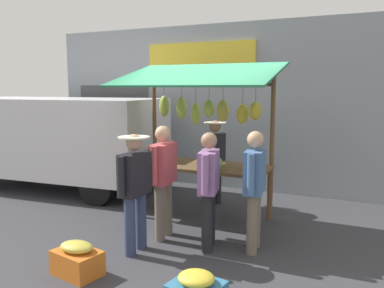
{
  "coord_description": "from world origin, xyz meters",
  "views": [
    {
      "loc": [
        -2.51,
        5.74,
        2.11
      ],
      "look_at": [
        0.0,
        0.3,
        1.25
      ],
      "focal_mm": 37.3,
      "sensor_mm": 36.0,
      "label": 1
    }
  ],
  "objects_px": {
    "shopper_in_striped_shirt": "(135,185)",
    "produce_crate_side": "(77,260)",
    "market_stall": "(202,122)",
    "shopper_in_grey_tee": "(254,183)",
    "vendor_with_sunhat": "(215,156)",
    "shopper_with_ponytail": "(209,183)",
    "parked_van": "(51,134)",
    "shopper_with_shopping_bag": "(163,174)"
  },
  "relations": [
    {
      "from": "shopper_with_ponytail",
      "to": "vendor_with_sunhat",
      "type": "bearing_deg",
      "value": 5.93
    },
    {
      "from": "produce_crate_side",
      "to": "vendor_with_sunhat",
      "type": "bearing_deg",
      "value": -97.43
    },
    {
      "from": "market_stall",
      "to": "shopper_with_ponytail",
      "type": "relative_size",
      "value": 1.63
    },
    {
      "from": "shopper_in_grey_tee",
      "to": "shopper_in_striped_shirt",
      "type": "relative_size",
      "value": 1.02
    },
    {
      "from": "shopper_in_striped_shirt",
      "to": "produce_crate_side",
      "type": "xyz_separation_m",
      "value": [
        0.26,
        0.81,
        -0.71
      ]
    },
    {
      "from": "market_stall",
      "to": "parked_van",
      "type": "relative_size",
      "value": 0.55
    },
    {
      "from": "shopper_in_grey_tee",
      "to": "shopper_with_shopping_bag",
      "type": "xyz_separation_m",
      "value": [
        1.27,
        0.1,
        0.02
      ]
    },
    {
      "from": "vendor_with_sunhat",
      "to": "shopper_in_grey_tee",
      "type": "xyz_separation_m",
      "value": [
        -1.2,
        1.66,
        0.0
      ]
    },
    {
      "from": "market_stall",
      "to": "parked_van",
      "type": "distance_m",
      "value": 3.74
    },
    {
      "from": "market_stall",
      "to": "shopper_in_grey_tee",
      "type": "distance_m",
      "value": 1.64
    },
    {
      "from": "shopper_with_ponytail",
      "to": "produce_crate_side",
      "type": "bearing_deg",
      "value": 128.07
    },
    {
      "from": "vendor_with_sunhat",
      "to": "market_stall",
      "type": "bearing_deg",
      "value": 7.26
    },
    {
      "from": "produce_crate_side",
      "to": "shopper_in_grey_tee",
      "type": "bearing_deg",
      "value": -136.93
    },
    {
      "from": "shopper_in_striped_shirt",
      "to": "parked_van",
      "type": "height_order",
      "value": "parked_van"
    },
    {
      "from": "parked_van",
      "to": "shopper_in_striped_shirt",
      "type": "bearing_deg",
      "value": 143.53
    },
    {
      "from": "market_stall",
      "to": "produce_crate_side",
      "type": "relative_size",
      "value": 4.18
    },
    {
      "from": "shopper_in_grey_tee",
      "to": "produce_crate_side",
      "type": "bearing_deg",
      "value": 126.43
    },
    {
      "from": "vendor_with_sunhat",
      "to": "produce_crate_side",
      "type": "height_order",
      "value": "vendor_with_sunhat"
    },
    {
      "from": "vendor_with_sunhat",
      "to": "shopper_with_ponytail",
      "type": "xyz_separation_m",
      "value": [
        -0.64,
        1.84,
        -0.01
      ]
    },
    {
      "from": "shopper_in_striped_shirt",
      "to": "parked_van",
      "type": "distance_m",
      "value": 4.1
    },
    {
      "from": "market_stall",
      "to": "shopper_in_grey_tee",
      "type": "xyz_separation_m",
      "value": [
        -1.15,
        0.97,
        -0.66
      ]
    },
    {
      "from": "shopper_in_grey_tee",
      "to": "shopper_with_shopping_bag",
      "type": "relative_size",
      "value": 0.98
    },
    {
      "from": "shopper_in_striped_shirt",
      "to": "produce_crate_side",
      "type": "relative_size",
      "value": 2.56
    },
    {
      "from": "shopper_with_shopping_bag",
      "to": "parked_van",
      "type": "relative_size",
      "value": 0.35
    },
    {
      "from": "market_stall",
      "to": "shopper_in_grey_tee",
      "type": "height_order",
      "value": "market_stall"
    },
    {
      "from": "shopper_with_shopping_bag",
      "to": "produce_crate_side",
      "type": "distance_m",
      "value": 1.62
    },
    {
      "from": "shopper_in_striped_shirt",
      "to": "vendor_with_sunhat",
      "type": "bearing_deg",
      "value": -2.79
    },
    {
      "from": "vendor_with_sunhat",
      "to": "shopper_in_striped_shirt",
      "type": "bearing_deg",
      "value": -0.18
    },
    {
      "from": "market_stall",
      "to": "shopper_with_ponytail",
      "type": "distance_m",
      "value": 1.46
    },
    {
      "from": "shopper_with_shopping_bag",
      "to": "shopper_in_striped_shirt",
      "type": "height_order",
      "value": "shopper_with_shopping_bag"
    },
    {
      "from": "shopper_in_grey_tee",
      "to": "produce_crate_side",
      "type": "height_order",
      "value": "shopper_in_grey_tee"
    },
    {
      "from": "shopper_in_striped_shirt",
      "to": "produce_crate_side",
      "type": "distance_m",
      "value": 1.11
    },
    {
      "from": "market_stall",
      "to": "parked_van",
      "type": "height_order",
      "value": "market_stall"
    },
    {
      "from": "vendor_with_sunhat",
      "to": "shopper_in_striped_shirt",
      "type": "relative_size",
      "value": 1.0
    },
    {
      "from": "shopper_with_shopping_bag",
      "to": "produce_crate_side",
      "type": "height_order",
      "value": "shopper_with_shopping_bag"
    },
    {
      "from": "vendor_with_sunhat",
      "to": "parked_van",
      "type": "relative_size",
      "value": 0.34
    },
    {
      "from": "vendor_with_sunhat",
      "to": "shopper_in_grey_tee",
      "type": "distance_m",
      "value": 2.05
    },
    {
      "from": "shopper_with_shopping_bag",
      "to": "shopper_with_ponytail",
      "type": "xyz_separation_m",
      "value": [
        -0.72,
        0.09,
        -0.03
      ]
    },
    {
      "from": "market_stall",
      "to": "shopper_with_shopping_bag",
      "type": "bearing_deg",
      "value": 83.7
    },
    {
      "from": "shopper_in_grey_tee",
      "to": "produce_crate_side",
      "type": "xyz_separation_m",
      "value": [
        1.61,
        1.51,
        -0.72
      ]
    },
    {
      "from": "produce_crate_side",
      "to": "parked_van",
      "type": "bearing_deg",
      "value": -42.7
    },
    {
      "from": "vendor_with_sunhat",
      "to": "shopper_with_ponytail",
      "type": "height_order",
      "value": "shopper_with_ponytail"
    }
  ]
}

